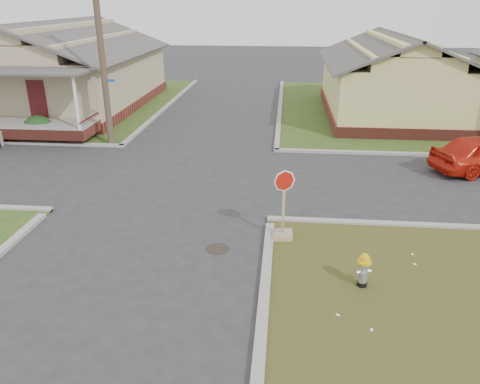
{
  "coord_description": "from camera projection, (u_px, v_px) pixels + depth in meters",
  "views": [
    {
      "loc": [
        3.92,
        -11.71,
        6.38
      ],
      "look_at": [
        2.68,
        1.0,
        1.1
      ],
      "focal_mm": 35.0,
      "sensor_mm": 36.0,
      "label": 1
    }
  ],
  "objects": [
    {
      "name": "utility_pole",
      "position": [
        100.0,
        42.0,
        20.34
      ],
      "size": [
        1.8,
        0.28,
        9.0
      ],
      "color": "#443227",
      "rests_on": "ground"
    },
    {
      "name": "curbs",
      "position": [
        181.0,
        176.0,
        18.16
      ],
      "size": [
        80.0,
        40.0,
        0.12
      ],
      "primitive_type": null,
      "color": "gray",
      "rests_on": "ground"
    },
    {
      "name": "stop_sign",
      "position": [
        283.0,
        223.0,
        13.26
      ],
      "size": [
        0.58,
        0.57,
        2.05
      ],
      "rotation": [
        0.0,
        0.0,
        0.03
      ],
      "color": "#A18157",
      "rests_on": "ground"
    },
    {
      "name": "side_house_yellow",
      "position": [
        392.0,
        77.0,
        27.01
      ],
      "size": [
        7.6,
        11.6,
        4.7
      ],
      "color": "maroon",
      "rests_on": "ground"
    },
    {
      "name": "ground",
      "position": [
        145.0,
        237.0,
        13.56
      ],
      "size": [
        120.0,
        120.0,
        0.0
      ],
      "primitive_type": "plane",
      "color": "#2A2A2C",
      "rests_on": "ground"
    },
    {
      "name": "hedge_right",
      "position": [
        38.0,
        127.0,
        22.79
      ],
      "size": [
        1.45,
        1.19,
        1.11
      ],
      "primitive_type": "ellipsoid",
      "color": "#143715",
      "rests_on": "verge_far_left"
    },
    {
      "name": "verge_far_left",
      "position": [
        32.0,
        102.0,
        31.27
      ],
      "size": [
        19.0,
        19.0,
        0.05
      ],
      "primitive_type": "cube",
      "color": "#2C4418",
      "rests_on": "ground"
    },
    {
      "name": "corner_house",
      "position": [
        61.0,
        71.0,
        28.93
      ],
      "size": [
        10.1,
        15.5,
        5.3
      ],
      "color": "maroon",
      "rests_on": "ground"
    },
    {
      "name": "fire_hydrant",
      "position": [
        364.0,
        268.0,
        10.98
      ],
      "size": [
        0.33,
        0.33,
        0.87
      ],
      "rotation": [
        0.0,
        0.0,
        0.29
      ],
      "color": "black",
      "rests_on": "ground"
    },
    {
      "name": "manhole",
      "position": [
        217.0,
        249.0,
        12.9
      ],
      "size": [
        0.64,
        0.64,
        0.01
      ],
      "primitive_type": "cylinder",
      "color": "black",
      "rests_on": "ground"
    }
  ]
}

